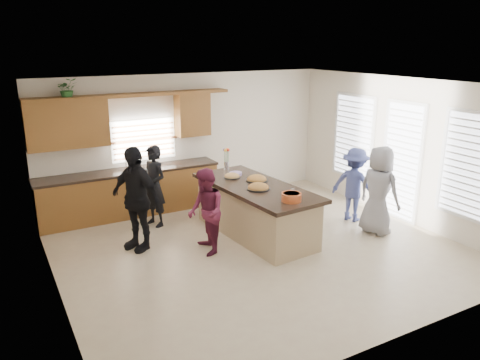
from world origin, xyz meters
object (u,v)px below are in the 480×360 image
island (256,211)px  woman_left_back (154,186)px  woman_left_front (136,199)px  woman_right_back (354,185)px  salad_bowl (291,197)px  woman_right_front (379,191)px  woman_left_mid (206,212)px

island → woman_left_back: size_ratio=1.77×
woman_left_front → woman_right_back: woman_left_front is taller
salad_bowl → woman_left_back: (-1.52, 2.36, -0.24)m
salad_bowl → woman_left_back: woman_left_back is taller
salad_bowl → woman_right_front: woman_right_front is taller
woman_right_back → woman_left_front: bearing=55.9°
salad_bowl → woman_right_back: woman_right_back is taller
salad_bowl → woman_right_back: (2.02, 0.71, -0.29)m
woman_left_back → woman_left_front: size_ratio=0.87×
woman_left_back → woman_left_mid: 1.65m
woman_left_back → woman_right_back: 3.91m
woman_left_front → woman_right_front: (4.09, -1.49, -0.07)m
woman_left_mid → woman_right_back: 3.20m
salad_bowl → woman_left_front: bearing=145.3°
woman_left_mid → woman_right_back: size_ratio=0.99×
salad_bowl → island: bearing=93.6°
island → salad_bowl: (0.06, -1.02, 0.57)m
salad_bowl → woman_left_front: size_ratio=0.18×
salad_bowl → woman_left_front: (-2.14, 1.49, -0.12)m
woman_right_back → woman_right_front: bearing=150.8°
woman_left_mid → woman_left_front: size_ratio=0.81×
woman_left_back → salad_bowl: bearing=12.4°
island → woman_left_front: bearing=162.7°
woman_right_back → woman_left_mid: bearing=65.7°
woman_right_back → woman_right_front: 0.72m
woman_left_mid → woman_right_back: bearing=99.3°
woman_left_front → woman_right_back: (4.16, -0.78, -0.17)m
woman_left_back → woman_right_front: (3.47, -2.37, 0.04)m
salad_bowl → woman_left_mid: size_ratio=0.22×
woman_left_mid → island: bearing=113.5°
woman_left_mid → woman_right_back: (3.20, -0.04, 0.01)m
woman_left_front → island: bearing=49.9°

